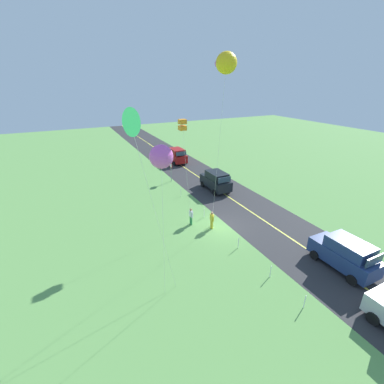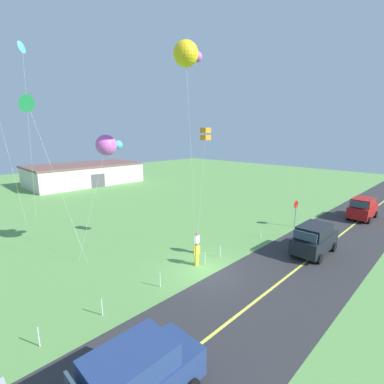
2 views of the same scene
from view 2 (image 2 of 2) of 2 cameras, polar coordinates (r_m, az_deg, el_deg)
name	(u,v)px [view 2 (image 2 of 2)]	position (r m, az deg, el deg)	size (l,w,h in m)	color
ground_plane	(207,272)	(18.51, 3.04, -16.28)	(120.00, 120.00, 0.10)	#60994C
asphalt_road	(261,297)	(16.47, 14.16, -20.34)	(120.00, 7.00, 0.00)	#2D2D30
road_centre_stripe	(261,297)	(16.46, 14.16, -20.33)	(120.00, 0.16, 0.00)	#E5E04C
car_suv_foreground	(314,239)	(22.36, 24.05, -8.85)	(4.40, 2.12, 2.24)	black
car_parked_west_near	(136,378)	(10.62, -11.54, -33.66)	(4.40, 2.12, 2.24)	navy
car_parked_east_far	(363,208)	(33.68, 31.93, -2.84)	(4.40, 2.12, 2.24)	maroon
stop_sign	(296,208)	(27.84, 20.76, -3.19)	(0.76, 0.08, 2.56)	gray
person_adult_near	(197,242)	(20.66, 1.01, -10.34)	(0.58, 0.22, 1.60)	#338C4C
person_adult_companion	(197,253)	(18.88, 1.01, -12.57)	(0.58, 0.22, 1.60)	yellow
kite_red_low	(205,134)	(20.06, 2.79, 11.88)	(1.37, 0.56, 9.13)	silver
kite_blue_mid	(187,54)	(17.00, -1.12, 26.74)	(1.90, 1.40, 13.74)	silver
kite_green_far	(107,145)	(19.68, -17.21, 9.28)	(3.34, 1.64, 8.67)	silver
kite_pink_drift	(22,48)	(33.62, -31.75, 24.05)	(1.34, 1.25, 17.36)	silver
kite_purple_back	(28,104)	(20.62, -30.94, 15.35)	(2.36, 2.91, 11.11)	silver
warehouse_distant	(85,174)	(52.57, -21.40, 3.55)	(18.36, 10.20, 3.50)	beige
fence_post_0	(39,337)	(14.39, -29.24, -24.75)	(0.05, 0.05, 0.90)	silver
fence_post_1	(102,307)	(15.14, -18.19, -21.74)	(0.05, 0.05, 0.90)	silver
fence_post_2	(160,280)	(16.75, -6.67, -17.64)	(0.05, 0.05, 0.90)	silver
fence_post_3	(205,259)	(19.11, 2.73, -13.64)	(0.05, 0.05, 0.90)	silver
fence_post_4	(220,251)	(20.24, 5.90, -12.16)	(0.05, 0.05, 0.90)	silver
fence_post_5	(261,232)	(24.43, 14.05, -8.16)	(0.05, 0.05, 0.90)	silver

